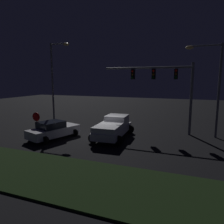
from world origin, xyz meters
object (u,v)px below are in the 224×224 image
(pickup_truck, at_px, (114,126))
(traffic_signal_gantry, at_px, (164,81))
(street_lamp_left, at_px, (55,75))
(stop_sign, at_px, (36,120))
(street_lamp_right, at_px, (212,79))
(car_sedan, at_px, (53,130))

(pickup_truck, xyz_separation_m, traffic_signal_gantry, (3.73, 3.30, 3.90))
(street_lamp_left, xyz_separation_m, stop_sign, (1.87, -5.56, -3.98))
(stop_sign, bearing_deg, street_lamp_right, 22.05)
(pickup_truck, height_order, street_lamp_right, street_lamp_right)
(pickup_truck, bearing_deg, stop_sign, 108.76)
(pickup_truck, distance_m, car_sedan, 5.18)
(street_lamp_left, height_order, street_lamp_right, street_lamp_left)
(pickup_truck, bearing_deg, street_lamp_left, 65.97)
(street_lamp_right, bearing_deg, street_lamp_left, -179.79)
(car_sedan, xyz_separation_m, stop_sign, (-1.45, -0.33, 0.82))
(street_lamp_right, bearing_deg, stop_sign, -157.95)
(pickup_truck, distance_m, traffic_signal_gantry, 6.32)
(traffic_signal_gantry, relative_size, street_lamp_left, 0.93)
(street_lamp_left, bearing_deg, stop_sign, -71.37)
(car_sedan, xyz_separation_m, street_lamp_left, (-3.32, 5.23, 4.81))
(street_lamp_left, bearing_deg, traffic_signal_gantry, 0.90)
(car_sedan, relative_size, street_lamp_left, 0.53)
(traffic_signal_gantry, relative_size, stop_sign, 3.73)
(car_sedan, height_order, street_lamp_right, street_lamp_right)
(pickup_truck, xyz_separation_m, street_lamp_left, (-8.04, 3.11, 4.55))
(pickup_truck, distance_m, street_lamp_right, 9.27)
(street_lamp_right, bearing_deg, car_sedan, -156.94)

